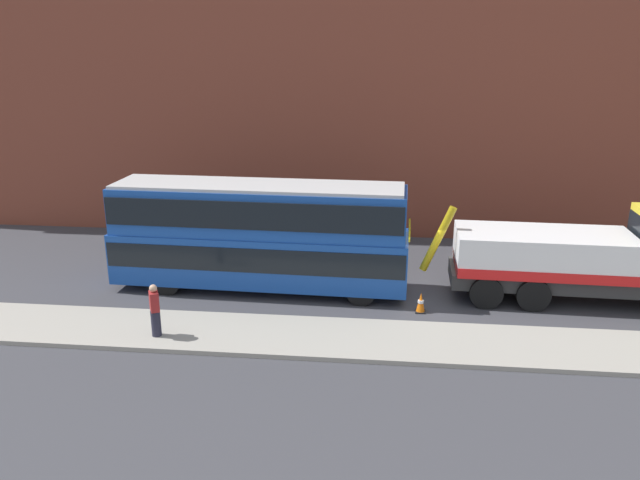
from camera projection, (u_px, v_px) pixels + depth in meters
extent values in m
plane|color=#38383D|center=(427.00, 293.00, 22.90)|extent=(120.00, 120.00, 0.00)
cube|color=gray|center=(435.00, 343.00, 18.90)|extent=(60.00, 2.80, 0.15)
cube|color=brown|center=(426.00, 65.00, 27.80)|extent=(60.00, 1.20, 16.00)
cube|color=#2D2D2D|center=(577.00, 279.00, 22.01)|extent=(9.07, 2.50, 0.55)
cube|color=silver|center=(543.00, 251.00, 21.89)|extent=(6.18, 2.80, 1.40)
cube|color=red|center=(541.00, 265.00, 22.05)|extent=(6.18, 2.85, 0.36)
cylinder|color=#B79914|center=(438.00, 239.00, 22.29)|extent=(1.24, 0.32, 2.52)
cylinder|color=black|center=(522.00, 273.00, 23.37)|extent=(1.17, 0.38, 1.16)
cylinder|color=black|center=(533.00, 295.00, 21.27)|extent=(1.17, 0.38, 1.16)
cylinder|color=black|center=(479.00, 271.00, 23.58)|extent=(1.17, 0.38, 1.16)
cylinder|color=black|center=(486.00, 292.00, 21.48)|extent=(1.17, 0.38, 1.16)
cube|color=#19479E|center=(260.00, 256.00, 23.04)|extent=(11.08, 2.86, 1.90)
cube|color=#19479E|center=(259.00, 210.00, 22.50)|extent=(10.85, 2.75, 1.70)
cube|color=black|center=(260.00, 250.00, 22.97)|extent=(10.97, 2.91, 0.90)
cube|color=black|center=(259.00, 207.00, 22.47)|extent=(10.75, 2.90, 1.00)
cube|color=#B2B2B2|center=(258.00, 186.00, 22.23)|extent=(10.63, 2.65, 0.12)
cube|color=yellow|center=(409.00, 230.00, 21.94)|extent=(0.11, 1.50, 0.44)
cylinder|color=black|center=(365.00, 270.00, 23.78)|extent=(1.05, 0.33, 1.04)
cylinder|color=black|center=(361.00, 291.00, 21.74)|extent=(1.05, 0.33, 1.04)
cylinder|color=black|center=(187.00, 262.00, 24.73)|extent=(1.05, 0.33, 1.04)
cylinder|color=black|center=(167.00, 281.00, 22.69)|extent=(1.05, 0.33, 1.04)
cylinder|color=#232333|center=(156.00, 323.00, 19.12)|extent=(0.41, 0.41, 0.85)
cube|color=maroon|center=(154.00, 301.00, 18.90)|extent=(0.42, 0.48, 0.62)
sphere|color=tan|center=(153.00, 288.00, 18.77)|extent=(0.24, 0.24, 0.24)
cone|color=orange|center=(421.00, 302.00, 21.20)|extent=(0.32, 0.32, 0.72)
cylinder|color=white|center=(421.00, 301.00, 21.19)|extent=(0.21, 0.21, 0.10)
cube|color=black|center=(420.00, 311.00, 21.30)|extent=(0.36, 0.36, 0.04)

